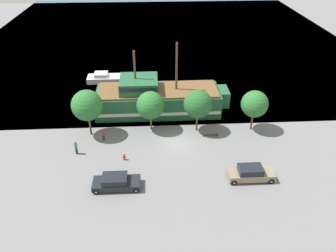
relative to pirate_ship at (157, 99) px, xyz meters
name	(u,v)px	position (x,y,z in m)	size (l,w,h in m)	color
ground_plane	(178,143)	(2.25, -7.99, -1.94)	(160.00, 160.00, 0.00)	slate
water_surface	(163,34)	(2.25, 36.01, -1.94)	(80.00, 80.00, 0.00)	#33566B
pirate_ship	(157,99)	(0.00, 0.00, 0.00)	(18.21, 5.82, 9.83)	#1E5633
moored_boat_dockside	(103,78)	(-8.68, 10.43, -1.35)	(5.37, 2.50, 1.51)	silver
parked_car_curb_front	(251,173)	(9.25, -14.90, -1.17)	(4.72, 1.82, 1.58)	#7F705B
parked_car_curb_mid	(116,182)	(-4.56, -15.38, -1.24)	(4.77, 2.01, 1.43)	black
fire_hydrant	(124,157)	(-4.03, -10.91, -1.53)	(0.42, 0.25, 0.76)	red
bench_promenade_east	(211,133)	(6.45, -6.73, -1.49)	(1.91, 0.45, 0.85)	#4C4742
pedestrian_walking_near	(103,135)	(-6.80, -6.85, -1.18)	(0.32, 0.32, 1.53)	#232838
pedestrian_walking_far	(76,148)	(-9.57, -9.48, -1.08)	(0.32, 0.32, 1.70)	#232838
tree_row_east	(87,105)	(-8.50, -5.48, 2.19)	(3.76, 3.76, 6.02)	brown
tree_row_mideast	(150,105)	(-0.93, -4.66, 1.53)	(3.48, 3.48, 5.22)	brown
tree_row_midwest	(198,104)	(4.88, -5.24, 1.86)	(3.52, 3.52, 5.57)	brown
tree_row_west	(255,104)	(11.93, -5.40, 1.72)	(3.36, 3.36, 5.34)	brown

